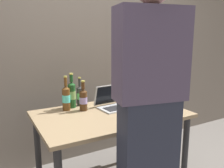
{
  "coord_description": "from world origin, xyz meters",
  "views": [
    {
      "loc": [
        -0.92,
        -1.67,
        1.37
      ],
      "look_at": [
        0.01,
        0.0,
        0.98
      ],
      "focal_mm": 37.24,
      "sensor_mm": 36.0,
      "label": 1
    }
  ],
  "objects": [
    {
      "name": "beer_bottle_amber",
      "position": [
        -0.15,
        0.33,
        0.83
      ],
      "size": [
        0.06,
        0.06,
        0.27
      ],
      "color": "#333333",
      "rests_on": "desk"
    },
    {
      "name": "beer_bottle_dark",
      "position": [
        -0.31,
        0.25,
        0.85
      ],
      "size": [
        0.07,
        0.07,
        0.31
      ],
      "color": "brown",
      "rests_on": "desk"
    },
    {
      "name": "desk",
      "position": [
        0.0,
        0.0,
        0.64
      ],
      "size": [
        1.26,
        0.79,
        0.73
      ],
      "color": "#9E8460",
      "rests_on": "ground"
    },
    {
      "name": "beer_bottle_brown",
      "position": [
        -0.24,
        0.31,
        0.86
      ],
      "size": [
        0.07,
        0.07,
        0.32
      ],
      "color": "#1E5123",
      "rests_on": "desk"
    },
    {
      "name": "back_wall",
      "position": [
        0.0,
        0.75,
        1.3
      ],
      "size": [
        6.0,
        0.1,
        2.6
      ],
      "primitive_type": "cube",
      "color": "gray",
      "rests_on": "ground"
    },
    {
      "name": "beer_bottle_green",
      "position": [
        -0.18,
        0.17,
        0.84
      ],
      "size": [
        0.07,
        0.07,
        0.27
      ],
      "color": "#472B14",
      "rests_on": "desk"
    },
    {
      "name": "laptop",
      "position": [
        0.12,
        0.12,
        0.78
      ],
      "size": [
        0.37,
        0.29,
        0.2
      ],
      "color": "#B7BABC",
      "rests_on": "desk"
    },
    {
      "name": "person_figure",
      "position": [
        -0.05,
        -0.58,
        0.93
      ],
      "size": [
        0.46,
        0.34,
        1.8
      ],
      "color": "#2D3347",
      "rests_on": "ground"
    }
  ]
}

